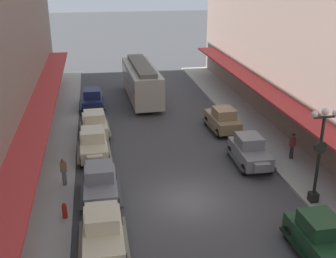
{
  "coord_description": "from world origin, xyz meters",
  "views": [
    {
      "loc": [
        -4.48,
        -18.99,
        11.7
      ],
      "look_at": [
        0.0,
        6.0,
        1.8
      ],
      "focal_mm": 44.83,
      "sensor_mm": 36.0,
      "label": 1
    }
  ],
  "objects_px": {
    "parked_car_6": "(95,123)",
    "streetcar": "(142,80)",
    "parked_car_3": "(100,183)",
    "pedestrian_0": "(64,171)",
    "lamp_post_with_clock": "(320,152)",
    "pedestrian_2": "(32,170)",
    "parked_car_5": "(250,150)",
    "parked_car_1": "(223,119)",
    "pedestrian_1": "(292,146)",
    "parked_car_4": "(322,238)",
    "parked_car_2": "(92,98)",
    "parked_car_7": "(93,144)",
    "fire_hydrant": "(65,210)",
    "parked_car_0": "(103,232)"
  },
  "relations": [
    {
      "from": "parked_car_2",
      "to": "pedestrian_2",
      "type": "relative_size",
      "value": 2.61
    },
    {
      "from": "parked_car_2",
      "to": "pedestrian_2",
      "type": "distance_m",
      "value": 13.86
    },
    {
      "from": "parked_car_5",
      "to": "parked_car_7",
      "type": "relative_size",
      "value": 1.0
    },
    {
      "from": "parked_car_4",
      "to": "parked_car_2",
      "type": "bearing_deg",
      "value": 113.01
    },
    {
      "from": "parked_car_7",
      "to": "streetcar",
      "type": "distance_m",
      "value": 12.76
    },
    {
      "from": "parked_car_3",
      "to": "pedestrian_0",
      "type": "relative_size",
      "value": 2.6
    },
    {
      "from": "lamp_post_with_clock",
      "to": "pedestrian_2",
      "type": "bearing_deg",
      "value": 162.67
    },
    {
      "from": "parked_car_6",
      "to": "parked_car_7",
      "type": "xyz_separation_m",
      "value": [
        -0.13,
        -3.92,
        0.0
      ]
    },
    {
      "from": "parked_car_1",
      "to": "parked_car_5",
      "type": "xyz_separation_m",
      "value": [
        -0.04,
        -5.83,
        0.0
      ]
    },
    {
      "from": "parked_car_7",
      "to": "fire_hydrant",
      "type": "distance_m",
      "value": 7.39
    },
    {
      "from": "parked_car_1",
      "to": "pedestrian_1",
      "type": "xyz_separation_m",
      "value": [
        2.79,
        -5.84,
        0.07
      ]
    },
    {
      "from": "fire_hydrant",
      "to": "pedestrian_2",
      "type": "distance_m",
      "value": 4.36
    },
    {
      "from": "fire_hydrant",
      "to": "streetcar",
      "type": "bearing_deg",
      "value": 72.32
    },
    {
      "from": "parked_car_2",
      "to": "parked_car_3",
      "type": "height_order",
      "value": "same"
    },
    {
      "from": "parked_car_4",
      "to": "parked_car_5",
      "type": "height_order",
      "value": "same"
    },
    {
      "from": "parked_car_5",
      "to": "lamp_post_with_clock",
      "type": "xyz_separation_m",
      "value": [
        1.62,
        -5.14,
        2.04
      ]
    },
    {
      "from": "parked_car_5",
      "to": "pedestrian_2",
      "type": "relative_size",
      "value": 2.61
    },
    {
      "from": "parked_car_1",
      "to": "parked_car_6",
      "type": "xyz_separation_m",
      "value": [
        -9.53,
        0.87,
        0.0
      ]
    },
    {
      "from": "parked_car_5",
      "to": "parked_car_7",
      "type": "xyz_separation_m",
      "value": [
        -9.63,
        2.78,
        0.0
      ]
    },
    {
      "from": "parked_car_6",
      "to": "streetcar",
      "type": "relative_size",
      "value": 0.45
    },
    {
      "from": "parked_car_6",
      "to": "fire_hydrant",
      "type": "height_order",
      "value": "parked_car_6"
    },
    {
      "from": "pedestrian_1",
      "to": "parked_car_1",
      "type": "bearing_deg",
      "value": 115.53
    },
    {
      "from": "parked_car_4",
      "to": "lamp_post_with_clock",
      "type": "xyz_separation_m",
      "value": [
        1.84,
        4.04,
        2.04
      ]
    },
    {
      "from": "parked_car_4",
      "to": "parked_car_1",
      "type": "bearing_deg",
      "value": 88.98
    },
    {
      "from": "parked_car_2",
      "to": "parked_car_7",
      "type": "relative_size",
      "value": 1.0
    },
    {
      "from": "parked_car_3",
      "to": "parked_car_6",
      "type": "height_order",
      "value": "same"
    },
    {
      "from": "parked_car_2",
      "to": "fire_hydrant",
      "type": "distance_m",
      "value": 17.37
    },
    {
      "from": "parked_car_5",
      "to": "parked_car_2",
      "type": "bearing_deg",
      "value": 126.72
    },
    {
      "from": "parked_car_0",
      "to": "parked_car_6",
      "type": "bearing_deg",
      "value": 90.61
    },
    {
      "from": "lamp_post_with_clock",
      "to": "pedestrian_2",
      "type": "xyz_separation_m",
      "value": [
        -14.69,
        4.58,
        -2.0
      ]
    },
    {
      "from": "pedestrian_0",
      "to": "fire_hydrant",
      "type": "bearing_deg",
      "value": -87.11
    },
    {
      "from": "parked_car_2",
      "to": "parked_car_7",
      "type": "distance_m",
      "value": 10.07
    },
    {
      "from": "parked_car_3",
      "to": "pedestrian_0",
      "type": "distance_m",
      "value": 2.55
    },
    {
      "from": "parked_car_4",
      "to": "lamp_post_with_clock",
      "type": "distance_m",
      "value": 4.89
    },
    {
      "from": "parked_car_2",
      "to": "parked_car_5",
      "type": "relative_size",
      "value": 1.0
    },
    {
      "from": "parked_car_5",
      "to": "pedestrian_1",
      "type": "bearing_deg",
      "value": -0.26
    },
    {
      "from": "parked_car_1",
      "to": "lamp_post_with_clock",
      "type": "distance_m",
      "value": 11.27
    },
    {
      "from": "streetcar",
      "to": "parked_car_7",
      "type": "bearing_deg",
      "value": -111.09
    },
    {
      "from": "parked_car_4",
      "to": "streetcar",
      "type": "distance_m",
      "value": 24.34
    },
    {
      "from": "parked_car_1",
      "to": "parked_car_4",
      "type": "distance_m",
      "value": 15.02
    },
    {
      "from": "parked_car_2",
      "to": "parked_car_5",
      "type": "height_order",
      "value": "same"
    },
    {
      "from": "parked_car_6",
      "to": "pedestrian_0",
      "type": "xyz_separation_m",
      "value": [
        -1.81,
        -7.72,
        0.05
      ]
    },
    {
      "from": "parked_car_4",
      "to": "parked_car_6",
      "type": "distance_m",
      "value": 18.39
    },
    {
      "from": "pedestrian_1",
      "to": "streetcar",
      "type": "bearing_deg",
      "value": 118.24
    },
    {
      "from": "parked_car_4",
      "to": "pedestrian_2",
      "type": "height_order",
      "value": "parked_car_4"
    },
    {
      "from": "parked_car_0",
      "to": "streetcar",
      "type": "xyz_separation_m",
      "value": [
        4.3,
        21.75,
        0.96
      ]
    },
    {
      "from": "parked_car_0",
      "to": "pedestrian_1",
      "type": "relative_size",
      "value": 2.55
    },
    {
      "from": "parked_car_4",
      "to": "parked_car_5",
      "type": "distance_m",
      "value": 9.19
    },
    {
      "from": "parked_car_0",
      "to": "streetcar",
      "type": "bearing_deg",
      "value": 78.82
    },
    {
      "from": "streetcar",
      "to": "pedestrian_1",
      "type": "distance_m",
      "value": 16.67
    }
  ]
}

